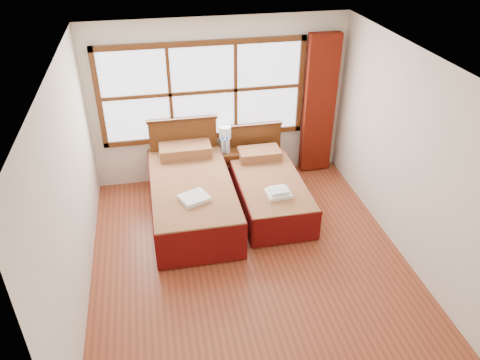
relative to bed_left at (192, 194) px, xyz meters
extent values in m
plane|color=brown|center=(0.60, -1.20, -0.34)|extent=(4.50, 4.50, 0.00)
plane|color=white|center=(0.60, -1.20, 2.26)|extent=(4.50, 4.50, 0.00)
plane|color=silver|center=(0.60, 1.05, 0.96)|extent=(4.00, 0.00, 4.00)
plane|color=silver|center=(-1.40, -1.20, 0.96)|extent=(0.00, 4.50, 4.50)
plane|color=silver|center=(2.60, -1.20, 0.96)|extent=(0.00, 4.50, 4.50)
cube|color=white|center=(0.35, 1.02, 1.16)|extent=(3.00, 0.02, 1.40)
cube|color=#542C12|center=(0.35, 1.00, 0.42)|extent=(3.16, 0.06, 0.08)
cube|color=#542C12|center=(0.35, 1.00, 1.90)|extent=(3.16, 0.06, 0.08)
cube|color=#542C12|center=(-1.19, 1.00, 1.16)|extent=(0.08, 0.06, 1.56)
cube|color=#542C12|center=(1.89, 1.00, 1.16)|extent=(0.08, 0.06, 1.56)
cube|color=#542C12|center=(-0.15, 1.00, 1.16)|extent=(0.05, 0.05, 1.40)
cube|color=#542C12|center=(0.85, 1.00, 1.16)|extent=(0.05, 0.05, 1.40)
cube|color=#542C12|center=(0.35, 1.00, 1.16)|extent=(3.00, 0.05, 0.05)
cube|color=maroon|center=(2.20, 0.91, 0.83)|extent=(0.50, 0.16, 2.30)
cube|color=#3D1D0C|center=(0.00, -0.07, -0.18)|extent=(1.01, 2.02, 0.33)
cube|color=#641D0E|center=(0.00, -0.07, 0.12)|extent=(1.13, 2.24, 0.27)
cube|color=#580B09|center=(-0.56, -0.07, -0.04)|extent=(0.03, 2.24, 0.56)
cube|color=#580B09|center=(0.56, -0.07, -0.04)|extent=(0.03, 2.24, 0.56)
cube|color=#580B09|center=(0.00, -1.18, -0.04)|extent=(1.13, 0.03, 0.56)
cube|color=#641D0E|center=(0.00, 0.75, 0.35)|extent=(0.79, 0.46, 0.18)
cube|color=#542C12|center=(0.00, 0.94, 0.20)|extent=(1.05, 0.06, 1.10)
cube|color=#3D1D0C|center=(0.00, 0.94, 0.76)|extent=(1.10, 0.08, 0.04)
cube|color=#3D1D0C|center=(1.15, -0.07, -0.21)|extent=(0.83, 1.66, 0.27)
cube|color=#641D0E|center=(1.15, -0.07, 0.04)|extent=(0.93, 1.84, 0.23)
cube|color=#580B09|center=(0.69, -0.07, -0.09)|extent=(0.03, 1.84, 0.46)
cube|color=#580B09|center=(1.62, -0.07, -0.09)|extent=(0.03, 1.84, 0.46)
cube|color=#580B09|center=(1.15, -0.98, -0.09)|extent=(0.93, 0.03, 0.46)
cube|color=#641D0E|center=(1.15, 0.60, 0.22)|extent=(0.65, 0.38, 0.14)
cube|color=#542C12|center=(1.15, 0.94, 0.11)|extent=(0.87, 0.06, 0.90)
cube|color=#3D1D0C|center=(1.15, 0.94, 0.57)|extent=(0.90, 0.08, 0.04)
cube|color=#542C12|center=(0.65, 0.80, -0.06)|extent=(0.42, 0.38, 0.56)
cube|color=#3D1D0C|center=(0.65, 0.60, -0.17)|extent=(0.37, 0.02, 0.17)
cube|color=#3D1D0C|center=(0.65, 0.60, 0.05)|extent=(0.37, 0.02, 0.17)
sphere|color=#B0953B|center=(0.65, 0.59, -0.17)|extent=(0.03, 0.03, 0.03)
sphere|color=#B0953B|center=(0.65, 0.59, 0.05)|extent=(0.03, 0.03, 0.03)
cube|color=white|center=(-0.01, -0.55, 0.29)|extent=(0.45, 0.43, 0.06)
cube|color=white|center=(1.16, -0.50, 0.18)|extent=(0.35, 0.31, 0.05)
cube|color=white|center=(1.16, -0.50, 0.23)|extent=(0.26, 0.23, 0.05)
cylinder|color=gold|center=(0.66, 0.92, 0.23)|extent=(0.12, 0.12, 0.02)
cylinder|color=gold|center=(0.66, 0.92, 0.32)|extent=(0.03, 0.03, 0.16)
cylinder|color=silver|center=(0.66, 0.92, 0.50)|extent=(0.19, 0.19, 0.19)
cylinder|color=silver|center=(0.60, 0.77, 0.33)|extent=(0.07, 0.07, 0.23)
cylinder|color=blue|center=(0.60, 0.77, 0.46)|extent=(0.03, 0.03, 0.03)
cylinder|color=silver|center=(0.67, 0.74, 0.34)|extent=(0.07, 0.07, 0.23)
cylinder|color=blue|center=(0.67, 0.74, 0.47)|extent=(0.03, 0.03, 0.03)
camera|label=1|loc=(-0.44, -5.71, 3.73)|focal=35.00mm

